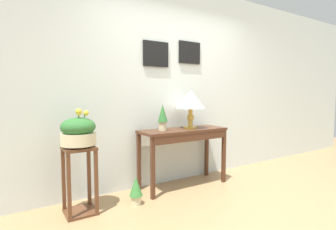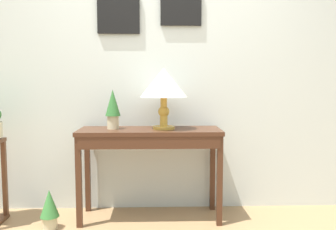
{
  "view_description": "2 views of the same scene",
  "coord_description": "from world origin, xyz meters",
  "px_view_note": "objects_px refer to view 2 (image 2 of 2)",
  "views": [
    {
      "loc": [
        -2.11,
        -1.59,
        1.25
      ],
      "look_at": [
        -0.28,
        1.3,
        0.98
      ],
      "focal_mm": 28.01,
      "sensor_mm": 36.0,
      "label": 1
    },
    {
      "loc": [
        -0.01,
        -1.73,
        1.18
      ],
      "look_at": [
        0.09,
        1.33,
        0.9
      ],
      "focal_mm": 37.56,
      "sensor_mm": 36.0,
      "label": 2
    }
  ],
  "objects_px": {
    "table_lamp": "(164,85)",
    "potted_plant_on_console": "(113,107)",
    "console_table": "(150,142)",
    "potted_plant_floor": "(50,208)"
  },
  "relations": [
    {
      "from": "console_table",
      "to": "table_lamp",
      "type": "bearing_deg",
      "value": 11.51
    },
    {
      "from": "potted_plant_on_console",
      "to": "potted_plant_floor",
      "type": "bearing_deg",
      "value": -155.34
    },
    {
      "from": "table_lamp",
      "to": "potted_plant_on_console",
      "type": "distance_m",
      "value": 0.47
    },
    {
      "from": "potted_plant_on_console",
      "to": "potted_plant_floor",
      "type": "xyz_separation_m",
      "value": [
        -0.49,
        -0.22,
        -0.79
      ]
    },
    {
      "from": "potted_plant_floor",
      "to": "console_table",
      "type": "bearing_deg",
      "value": 13.08
    },
    {
      "from": "console_table",
      "to": "potted_plant_on_console",
      "type": "bearing_deg",
      "value": 173.11
    },
    {
      "from": "console_table",
      "to": "potted_plant_floor",
      "type": "bearing_deg",
      "value": -166.92
    },
    {
      "from": "table_lamp",
      "to": "potted_plant_on_console",
      "type": "relative_size",
      "value": 1.53
    },
    {
      "from": "table_lamp",
      "to": "potted_plant_on_console",
      "type": "xyz_separation_m",
      "value": [
        -0.43,
        0.01,
        -0.19
      ]
    },
    {
      "from": "console_table",
      "to": "potted_plant_floor",
      "type": "distance_m",
      "value": 0.96
    }
  ]
}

